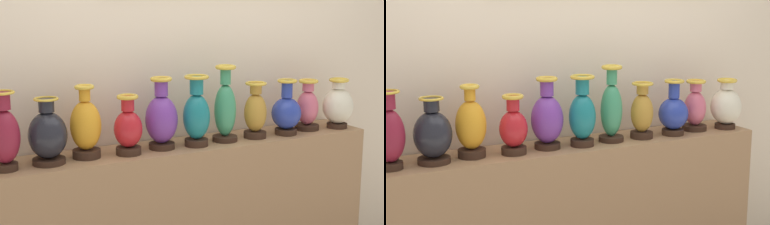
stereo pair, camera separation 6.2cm
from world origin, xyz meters
TOP-DOWN VIEW (x-y plane):
  - back_wall at (0.01, 0.24)m, footprint 4.86×0.14m
  - vase_burgundy at (-1.01, -0.05)m, footprint 0.15×0.15m
  - vase_onyx at (-0.81, -0.03)m, footprint 0.19×0.19m
  - vase_amber at (-0.61, -0.01)m, footprint 0.16×0.16m
  - vase_crimson at (-0.40, -0.04)m, footprint 0.15×0.15m
  - vase_violet at (-0.19, -0.02)m, footprint 0.17×0.17m
  - vase_teal at (-0.00, -0.05)m, footprint 0.15×0.15m
  - vase_jade at (0.20, -0.03)m, footprint 0.14×0.14m
  - vase_ochre at (0.39, -0.04)m, footprint 0.13×0.13m
  - vase_cobalt at (0.60, -0.06)m, footprint 0.18×0.18m
  - vase_rose at (0.80, -0.02)m, footprint 0.15×0.15m
  - vase_ivory at (1.00, -0.06)m, footprint 0.19×0.19m

SIDE VIEW (x-z plane):
  - vase_cobalt at x=0.60m, z-range 0.98..1.31m
  - vase_crimson at x=-0.40m, z-range 0.99..1.30m
  - vase_rose at x=0.80m, z-range 0.99..1.30m
  - vase_onyx at x=-0.81m, z-range 0.98..1.31m
  - vase_ivory at x=1.00m, z-range 0.99..1.31m
  - vase_ochre at x=0.39m, z-range 0.99..1.32m
  - vase_amber at x=-0.61m, z-range 0.98..1.36m
  - vase_violet at x=-0.19m, z-range 0.98..1.37m
  - vase_burgundy at x=-1.01m, z-range 0.99..1.37m
  - vase_teal at x=0.00m, z-range 0.98..1.38m
  - vase_jade at x=0.20m, z-range 0.98..1.41m
  - back_wall at x=0.01m, z-range 0.01..3.10m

